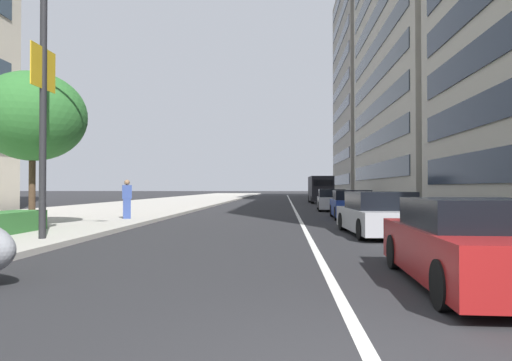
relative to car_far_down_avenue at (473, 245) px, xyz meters
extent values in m
cube|color=#B2ADA3|center=(26.32, 13.70, -0.56)|extent=(160.00, 10.75, 0.15)
cube|color=silver|center=(31.32, 2.09, -0.63)|extent=(110.00, 0.16, 0.01)
cube|color=maroon|center=(0.02, 0.00, -0.12)|extent=(4.54, 2.00, 0.73)
cube|color=black|center=(-0.07, 0.00, 0.47)|extent=(2.32, 1.78, 0.45)
cylinder|color=black|center=(1.52, 0.79, -0.32)|extent=(0.63, 0.24, 0.62)
cylinder|color=black|center=(1.47, -0.89, -0.32)|extent=(0.63, 0.24, 0.62)
cylinder|color=black|center=(-1.43, 0.89, -0.32)|extent=(0.63, 0.24, 0.62)
cube|color=#B7B7BC|center=(7.77, -0.12, -0.15)|extent=(4.78, 2.05, 0.67)
cube|color=black|center=(7.60, -0.13, 0.46)|extent=(2.64, 1.80, 0.54)
cylinder|color=black|center=(9.27, 0.79, -0.32)|extent=(0.63, 0.25, 0.62)
cylinder|color=black|center=(9.35, -0.87, -0.32)|extent=(0.63, 0.25, 0.62)
cylinder|color=black|center=(6.18, 0.64, -0.32)|extent=(0.63, 0.25, 0.62)
cylinder|color=black|center=(6.26, -1.02, -0.32)|extent=(0.63, 0.25, 0.62)
cube|color=navy|center=(15.64, -0.43, -0.10)|extent=(4.52, 1.95, 0.76)
cube|color=black|center=(15.65, -0.43, 0.51)|extent=(2.16, 1.73, 0.47)
cylinder|color=black|center=(17.13, 0.34, -0.32)|extent=(0.63, 0.24, 0.62)
cylinder|color=black|center=(17.08, -1.31, -0.32)|extent=(0.63, 0.24, 0.62)
cylinder|color=black|center=(14.19, 0.44, -0.32)|extent=(0.63, 0.24, 0.62)
cylinder|color=black|center=(14.14, -1.21, -0.32)|extent=(0.63, 0.24, 0.62)
cube|color=#B7B7BC|center=(23.59, -0.28, -0.11)|extent=(4.47, 1.94, 0.73)
cube|color=black|center=(23.61, -0.28, 0.50)|extent=(2.42, 1.71, 0.51)
cylinder|color=black|center=(25.08, 0.45, -0.32)|extent=(0.63, 0.25, 0.62)
cylinder|color=black|center=(25.01, -1.13, -0.32)|extent=(0.63, 0.25, 0.62)
cylinder|color=black|center=(22.18, 0.58, -0.32)|extent=(0.63, 0.25, 0.62)
cylinder|color=black|center=(22.11, -1.01, -0.32)|extent=(0.63, 0.25, 0.62)
cube|color=black|center=(38.38, -0.73, 0.76)|extent=(5.18, 2.14, 2.35)
cube|color=black|center=(35.83, -0.77, 1.28)|extent=(0.07, 1.73, 0.56)
cylinder|color=black|center=(40.12, 0.23, -0.27)|extent=(0.72, 0.27, 0.72)
cylinder|color=black|center=(40.15, -1.63, -0.27)|extent=(0.72, 0.27, 0.72)
cylinder|color=black|center=(36.62, 0.17, -0.27)|extent=(0.72, 0.27, 0.72)
cylinder|color=black|center=(36.65, -1.68, -0.27)|extent=(0.72, 0.27, 0.72)
cylinder|color=#232326|center=(4.78, 9.19, 3.44)|extent=(0.18, 0.18, 7.84)
cube|color=gold|center=(4.43, 9.19, 4.02)|extent=(0.56, 0.03, 1.10)
cube|color=gold|center=(5.13, 9.19, 4.02)|extent=(0.56, 0.03, 1.10)
cylinder|color=#473323|center=(8.34, 11.44, 0.74)|extent=(0.22, 0.22, 2.44)
ellipsoid|color=#2D6B2D|center=(8.34, 11.44, 3.31)|extent=(3.59, 3.59, 3.05)
cube|color=#33478C|center=(12.69, 9.60, -0.05)|extent=(0.34, 0.38, 0.86)
cube|color=#33478C|center=(12.69, 9.60, 0.67)|extent=(0.38, 0.47, 0.59)
sphere|color=#8C6647|center=(12.69, 9.60, 1.09)|extent=(0.23, 0.23, 0.23)
cube|color=#B7B2A3|center=(39.08, -15.57, 18.78)|extent=(27.71, 18.85, 38.83)
cube|color=#2D3842|center=(39.08, -6.10, 2.48)|extent=(24.94, 0.08, 1.50)
cube|color=#2D3842|center=(39.08, -6.10, 5.51)|extent=(24.94, 0.08, 1.50)
cube|color=#2D3842|center=(39.08, -6.10, 8.55)|extent=(24.94, 0.08, 1.50)
cube|color=#2D3842|center=(39.08, -6.10, 11.58)|extent=(24.94, 0.08, 1.50)
cube|color=#2D3842|center=(39.08, -6.10, 14.62)|extent=(24.94, 0.08, 1.50)
cube|color=#2D3842|center=(39.08, -6.10, 17.65)|extent=(24.94, 0.08, 1.50)
cube|color=gray|center=(67.31, -14.26, 16.27)|extent=(22.61, 16.22, 33.80)
cube|color=#232D3D|center=(67.31, -6.10, 2.07)|extent=(20.35, 0.08, 1.50)
cube|color=#232D3D|center=(67.31, -6.10, 5.71)|extent=(20.35, 0.08, 1.50)
cube|color=#232D3D|center=(67.31, -6.10, 9.34)|extent=(20.35, 0.08, 1.50)
cube|color=#232D3D|center=(67.31, -6.10, 12.97)|extent=(20.35, 0.08, 1.50)
cube|color=#232D3D|center=(67.31, -6.10, 16.61)|extent=(20.35, 0.08, 1.50)
cube|color=#232D3D|center=(67.31, -6.10, 20.24)|extent=(20.35, 0.08, 1.50)
cube|color=#232D3D|center=(67.31, -6.10, 23.87)|extent=(20.35, 0.08, 1.50)
cube|color=#232D3D|center=(67.31, -6.10, 27.51)|extent=(20.35, 0.08, 1.50)
camera|label=1|loc=(-7.27, 2.85, 0.86)|focal=33.02mm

